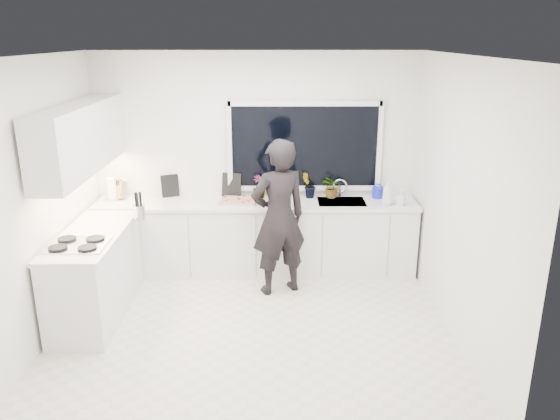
{
  "coord_description": "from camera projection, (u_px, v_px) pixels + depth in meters",
  "views": [
    {
      "loc": [
        0.25,
        -4.95,
        2.87
      ],
      "look_at": [
        0.29,
        0.4,
        1.15
      ],
      "focal_mm": 35.0,
      "sensor_mm": 36.0,
      "label": 1
    }
  ],
  "objects": [
    {
      "name": "person",
      "position": [
        279.0,
        218.0,
        6.15
      ],
      "size": [
        0.78,
        0.66,
        1.81
      ],
      "primitive_type": "imported",
      "rotation": [
        0.0,
        0.0,
        3.55
      ],
      "color": "black",
      "rests_on": "floor"
    },
    {
      "name": "picture_frame_small",
      "position": [
        232.0,
        185.0,
        6.87
      ],
      "size": [
        0.25,
        0.09,
        0.3
      ],
      "primitive_type": "cube",
      "rotation": [
        0.0,
        0.0,
        -0.28
      ],
      "color": "black",
      "rests_on": "countertop_back"
    },
    {
      "name": "knife_block",
      "position": [
        120.0,
        190.0,
        6.78
      ],
      "size": [
        0.16,
        0.14,
        0.22
      ],
      "primitive_type": "cube",
      "rotation": [
        0.0,
        0.0,
        -0.42
      ],
      "color": "olive",
      "rests_on": "countertop_back"
    },
    {
      "name": "utensil_crock",
      "position": [
        139.0,
        212.0,
        6.04
      ],
      "size": [
        0.15,
        0.15,
        0.16
      ],
      "primitive_type": "cylinder",
      "rotation": [
        0.0,
        0.0,
        -0.18
      ],
      "color": "#ACABB0",
      "rests_on": "countertop_left"
    },
    {
      "name": "pizza",
      "position": [
        239.0,
        200.0,
        6.65
      ],
      "size": [
        0.47,
        0.37,
        0.01
      ],
      "primitive_type": "cube",
      "rotation": [
        0.0,
        0.0,
        -0.16
      ],
      "color": "#B73718",
      "rests_on": "pizza_tray"
    },
    {
      "name": "watering_can",
      "position": [
        378.0,
        193.0,
        6.83
      ],
      "size": [
        0.18,
        0.18,
        0.13
      ],
      "primitive_type": "cylinder",
      "rotation": [
        0.0,
        0.0,
        -0.34
      ],
      "color": "#1621CF",
      "rests_on": "countertop_back"
    },
    {
      "name": "pizza_tray",
      "position": [
        239.0,
        201.0,
        6.66
      ],
      "size": [
        0.51,
        0.41,
        0.03
      ],
      "primitive_type": "cube",
      "rotation": [
        0.0,
        0.0,
        -0.16
      ],
      "color": "silver",
      "rests_on": "countertop_back"
    },
    {
      "name": "wall_right",
      "position": [
        461.0,
        202.0,
        5.19
      ],
      "size": [
        0.02,
        3.5,
        2.7
      ],
      "primitive_type": "cube",
      "color": "white",
      "rests_on": "ground"
    },
    {
      "name": "stovetop",
      "position": [
        77.0,
        244.0,
        5.29
      ],
      "size": [
        0.56,
        0.48,
        0.03
      ],
      "primitive_type": "cube",
      "color": "black",
      "rests_on": "countertop_left"
    },
    {
      "name": "base_cabinets_back",
      "position": [
        257.0,
        238.0,
        6.84
      ],
      "size": [
        3.92,
        0.58,
        0.88
      ],
      "primitive_type": "cube",
      "color": "white",
      "rests_on": "floor"
    },
    {
      "name": "paper_towel_roll",
      "position": [
        112.0,
        190.0,
        6.73
      ],
      "size": [
        0.14,
        0.14,
        0.26
      ],
      "primitive_type": "cylinder",
      "rotation": [
        0.0,
        0.0,
        0.36
      ],
      "color": "white",
      "rests_on": "countertop_back"
    },
    {
      "name": "ceiling",
      "position": [
        248.0,
        54.0,
        4.76
      ],
      "size": [
        4.0,
        3.5,
        0.02
      ],
      "primitive_type": "cube",
      "color": "white",
      "rests_on": "wall_back"
    },
    {
      "name": "floor",
      "position": [
        252.0,
        329.0,
        5.6
      ],
      "size": [
        4.0,
        3.5,
        0.02
      ],
      "primitive_type": "cube",
      "color": "beige",
      "rests_on": "ground"
    },
    {
      "name": "upper_cabinets",
      "position": [
        81.0,
        138.0,
        5.68
      ],
      "size": [
        0.34,
        2.1,
        0.7
      ],
      "primitive_type": "cube",
      "color": "white",
      "rests_on": "wall_left"
    },
    {
      "name": "faucet",
      "position": [
        340.0,
        188.0,
        6.85
      ],
      "size": [
        0.03,
        0.03,
        0.22
      ],
      "primitive_type": "cylinder",
      "color": "silver",
      "rests_on": "countertop_back"
    },
    {
      "name": "herb_plants",
      "position": [
        304.0,
        186.0,
        6.8
      ],
      "size": [
        1.19,
        0.32,
        0.33
      ],
      "color": "#26662D",
      "rests_on": "countertop_back"
    },
    {
      "name": "picture_frame_large",
      "position": [
        170.0,
        186.0,
        6.87
      ],
      "size": [
        0.21,
        0.1,
        0.28
      ],
      "primitive_type": "cube",
      "rotation": [
        0.0,
        0.0,
        0.4
      ],
      "color": "black",
      "rests_on": "countertop_back"
    },
    {
      "name": "wall_back",
      "position": [
        256.0,
        162.0,
        6.85
      ],
      "size": [
        4.0,
        0.02,
        2.7
      ],
      "primitive_type": "cube",
      "color": "white",
      "rests_on": "ground"
    },
    {
      "name": "window",
      "position": [
        304.0,
        147.0,
        6.76
      ],
      "size": [
        1.8,
        0.02,
        1.0
      ],
      "primitive_type": "cube",
      "color": "black",
      "rests_on": "wall_back"
    },
    {
      "name": "countertop_back",
      "position": [
        256.0,
        203.0,
        6.69
      ],
      "size": [
        3.94,
        0.62,
        0.04
      ],
      "primitive_type": "cube",
      "color": "silver",
      "rests_on": "base_cabinets_back"
    },
    {
      "name": "soap_bottles",
      "position": [
        391.0,
        193.0,
        6.51
      ],
      "size": [
        0.3,
        0.13,
        0.32
      ],
      "color": "#D8BF66",
      "rests_on": "countertop_back"
    },
    {
      "name": "sink",
      "position": [
        341.0,
        205.0,
        6.71
      ],
      "size": [
        0.58,
        0.42,
        0.14
      ],
      "primitive_type": "cube",
      "color": "silver",
      "rests_on": "countertop_back"
    },
    {
      "name": "countertop_left",
      "position": [
        91.0,
        235.0,
        5.64
      ],
      "size": [
        0.62,
        1.6,
        0.04
      ],
      "primitive_type": "cube",
      "color": "silver",
      "rests_on": "base_cabinets_left"
    },
    {
      "name": "wall_left",
      "position": [
        38.0,
        203.0,
        5.16
      ],
      "size": [
        0.02,
        3.5,
        2.7
      ],
      "primitive_type": "cube",
      "color": "white",
      "rests_on": "ground"
    },
    {
      "name": "base_cabinets_left",
      "position": [
        96.0,
        276.0,
        5.78
      ],
      "size": [
        0.58,
        1.6,
        0.88
      ],
      "primitive_type": "cube",
      "color": "white",
      "rests_on": "floor"
    }
  ]
}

